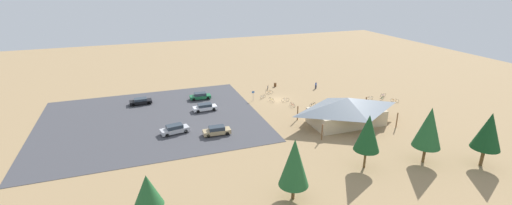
# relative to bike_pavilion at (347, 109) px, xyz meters

# --- Properties ---
(ground) EXTENTS (160.00, 160.00, 0.00)m
(ground) POSITION_rel_bike_pavilion_xyz_m (6.44, -15.72, -2.76)
(ground) COLOR #9E7F56
(ground) RESTS_ON ground
(parking_lot_asphalt) EXTENTS (39.45, 33.41, 0.05)m
(parking_lot_asphalt) POSITION_rel_bike_pavilion_xyz_m (32.85, -13.59, -2.74)
(parking_lot_asphalt) COLOR #424247
(parking_lot_asphalt) RESTS_ON ground
(bike_pavilion) EXTENTS (15.26, 9.24, 4.92)m
(bike_pavilion) POSITION_rel_bike_pavilion_xyz_m (0.00, 0.00, 0.00)
(bike_pavilion) COLOR #C6B28E
(bike_pavilion) RESTS_ON ground
(trash_bin) EXTENTS (0.60, 0.60, 0.90)m
(trash_bin) POSITION_rel_bike_pavilion_xyz_m (3.33, -24.82, -2.31)
(trash_bin) COLOR brown
(trash_bin) RESTS_ON ground
(lot_sign) EXTENTS (0.56, 0.08, 2.20)m
(lot_sign) POSITION_rel_bike_pavilion_xyz_m (11.61, -17.21, -1.35)
(lot_sign) COLOR #99999E
(lot_sign) RESTS_ON ground
(pine_east) EXTENTS (3.07, 3.07, 6.44)m
(pine_east) POSITION_rel_bike_pavilion_xyz_m (34.97, 16.95, 1.86)
(pine_east) COLOR brown
(pine_east) RESTS_ON ground
(pine_midwest) EXTENTS (3.57, 3.57, 7.87)m
(pine_midwest) POSITION_rel_bike_pavilion_xyz_m (18.71, 17.27, 2.13)
(pine_midwest) COLOR brown
(pine_midwest) RESTS_ON ground
(pine_far_east) EXTENTS (3.78, 3.78, 7.92)m
(pine_far_east) POSITION_rel_bike_pavilion_xyz_m (-9.51, 19.14, 2.51)
(pine_far_east) COLOR brown
(pine_far_east) RESTS_ON ground
(pine_mideast) EXTENTS (3.82, 3.82, 8.34)m
(pine_mideast) POSITION_rel_bike_pavilion_xyz_m (-2.56, 15.68, 2.65)
(pine_mideast) COLOR brown
(pine_mideast) RESTS_ON ground
(pine_center) EXTENTS (3.47, 3.47, 7.90)m
(pine_center) POSITION_rel_bike_pavilion_xyz_m (6.31, 14.12, 2.56)
(pine_center) COLOR brown
(pine_center) RESTS_ON ground
(bicycle_white_lone_east) EXTENTS (1.83, 0.48, 0.86)m
(bicycle_white_lone_east) POSITION_rel_bike_pavilion_xyz_m (5.47, -14.25, -2.37)
(bicycle_white_lone_east) COLOR black
(bicycle_white_lone_east) RESTS_ON ground
(bicycle_orange_yard_left) EXTENTS (1.70, 0.54, 0.86)m
(bicycle_orange_yard_left) POSITION_rel_bike_pavilion_xyz_m (6.72, -20.30, -2.36)
(bicycle_orange_yard_left) COLOR black
(bicycle_orange_yard_left) RESTS_ON ground
(bicycle_purple_yard_front) EXTENTS (1.71, 0.49, 0.79)m
(bicycle_purple_yard_front) POSITION_rel_bike_pavilion_xyz_m (-16.00, -9.72, -2.39)
(bicycle_purple_yard_front) COLOR black
(bicycle_purple_yard_front) RESTS_ON ground
(bicycle_silver_near_porch) EXTENTS (1.46, 0.78, 0.78)m
(bicycle_silver_near_porch) POSITION_rel_bike_pavilion_xyz_m (9.19, -17.79, -2.41)
(bicycle_silver_near_porch) COLOR black
(bicycle_silver_near_porch) RESTS_ON ground
(bicycle_yellow_edge_south) EXTENTS (0.61, 1.75, 0.83)m
(bicycle_yellow_edge_south) POSITION_rel_bike_pavilion_xyz_m (8.15, -15.37, -2.37)
(bicycle_yellow_edge_south) COLOR black
(bicycle_yellow_edge_south) RESTS_ON ground
(bicycle_teal_mid_cluster) EXTENTS (1.18, 1.19, 0.83)m
(bicycle_teal_mid_cluster) POSITION_rel_bike_pavilion_xyz_m (-11.44, -6.42, -2.40)
(bicycle_teal_mid_cluster) COLOR black
(bicycle_teal_mid_cluster) RESTS_ON ground
(bicycle_black_near_sign) EXTENTS (1.65, 0.61, 0.77)m
(bicycle_black_near_sign) POSITION_rel_bike_pavilion_xyz_m (1.35, -9.86, -2.41)
(bicycle_black_near_sign) COLOR black
(bicycle_black_near_sign) RESTS_ON ground
(bicycle_blue_yard_center) EXTENTS (0.86, 1.65, 0.86)m
(bicycle_blue_yard_center) POSITION_rel_bike_pavilion_xyz_m (5.79, -23.44, -2.37)
(bicycle_blue_yard_center) COLOR black
(bicycle_blue_yard_center) RESTS_ON ground
(bicycle_red_yard_right) EXTENTS (0.57, 1.69, 0.87)m
(bicycle_red_yard_right) POSITION_rel_bike_pavilion_xyz_m (5.33, -11.02, -2.38)
(bicycle_red_yard_right) COLOR black
(bicycle_red_yard_right) RESTS_ON ground
(bicycle_green_lone_west) EXTENTS (1.56, 0.79, 0.85)m
(bicycle_green_lone_west) POSITION_rel_bike_pavilion_xyz_m (-14.33, -8.04, -2.39)
(bicycle_green_lone_west) COLOR black
(bicycle_green_lone_west) RESTS_ON ground
(bicycle_white_trailside) EXTENTS (1.64, 0.48, 0.76)m
(bicycle_white_trailside) POSITION_rel_bike_pavilion_xyz_m (-12.22, -9.30, -2.42)
(bicycle_white_trailside) COLOR black
(bicycle_white_trailside) RESTS_ON ground
(bicycle_orange_back_row) EXTENTS (1.15, 1.24, 0.76)m
(bicycle_orange_back_row) POSITION_rel_bike_pavilion_xyz_m (-16.13, -6.19, -2.41)
(bicycle_orange_back_row) COLOR black
(bicycle_orange_back_row) RESTS_ON ground
(car_white_mid_lot) EXTENTS (4.66, 1.87, 1.40)m
(car_white_mid_lot) POSITION_rel_bike_pavilion_xyz_m (22.53, -14.80, -2.02)
(car_white_mid_lot) COLOR white
(car_white_mid_lot) RESTS_ON parking_lot_asphalt
(car_tan_second_row) EXTENTS (4.65, 1.90, 1.50)m
(car_tan_second_row) POSITION_rel_bike_pavilion_xyz_m (22.98, -3.16, -1.98)
(car_tan_second_row) COLOR tan
(car_tan_second_row) RESTS_ON parking_lot_asphalt
(car_green_far_end) EXTENTS (4.51, 1.95, 1.45)m
(car_green_far_end) POSITION_rel_bike_pavilion_xyz_m (22.06, -21.77, -2.00)
(car_green_far_end) COLOR #1E6B3D
(car_green_far_end) RESTS_ON parking_lot_asphalt
(car_black_end_stall) EXTENTS (4.45, 2.01, 1.29)m
(car_black_end_stall) POSITION_rel_bike_pavilion_xyz_m (34.26, -22.86, -2.06)
(car_black_end_stall) COLOR black
(car_black_end_stall) RESTS_ON parking_lot_asphalt
(car_silver_back_corner) EXTENTS (4.96, 2.62, 1.51)m
(car_silver_back_corner) POSITION_rel_bike_pavilion_xyz_m (29.51, -6.14, -1.97)
(car_silver_back_corner) COLOR #BCBCC1
(car_silver_back_corner) RESTS_ON parking_lot_asphalt
(visitor_crossing_yard) EXTENTS (0.36, 0.38, 1.64)m
(visitor_crossing_yard) POSITION_rel_bike_pavilion_xyz_m (-5.07, -20.13, -1.90)
(visitor_crossing_yard) COLOR #2D3347
(visitor_crossing_yard) RESTS_ON ground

